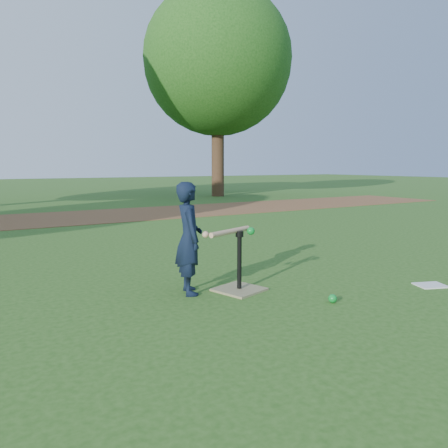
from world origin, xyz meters
TOP-DOWN VIEW (x-y plane):
  - ground at (0.00, 0.00)m, footprint 80.00×80.00m
  - dirt_strip at (0.00, 7.50)m, footprint 24.00×3.00m
  - child at (-0.59, 0.46)m, footprint 0.36×0.46m
  - wiffle_ball_ground at (0.41, -0.50)m, footprint 0.08×0.08m
  - clipboard at (1.71, -0.63)m, footprint 0.36×0.32m
  - batting_tee at (-0.12, 0.28)m, footprint 0.53×0.53m
  - swing_action at (-0.22, 0.26)m, footprint 0.63×0.27m
  - tree_right at (6.50, 12.00)m, footprint 5.80×5.80m

SIDE VIEW (x-z plane):
  - ground at x=0.00m, z-range 0.00..0.00m
  - dirt_strip at x=0.00m, z-range 0.00..0.01m
  - clipboard at x=1.71m, z-range 0.00..0.01m
  - wiffle_ball_ground at x=0.41m, z-range 0.00..0.08m
  - batting_tee at x=-0.12m, z-range -0.20..0.42m
  - child at x=-0.59m, z-range 0.00..1.11m
  - swing_action at x=-0.22m, z-range 0.57..0.66m
  - tree_right at x=6.50m, z-range 1.19..9.39m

